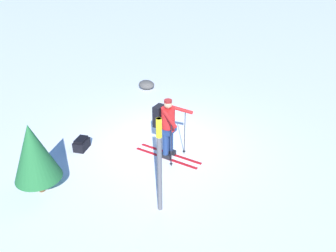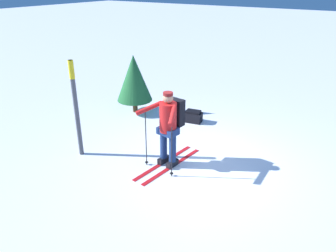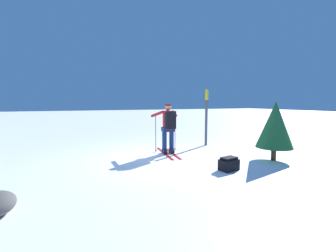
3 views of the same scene
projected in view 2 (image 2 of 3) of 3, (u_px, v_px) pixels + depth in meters
ground_plane at (199, 162)px, 7.08m from camera, size 80.00×80.00×0.00m
skier at (169, 124)px, 6.64m from camera, size 1.87×0.96×1.62m
dropped_backpack at (193, 116)px, 9.02m from camera, size 0.38×0.51×0.33m
trail_marker at (75, 102)px, 6.91m from camera, size 0.11×0.11×2.14m
pine_tree at (134, 78)px, 9.34m from camera, size 1.02×1.02×1.70m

